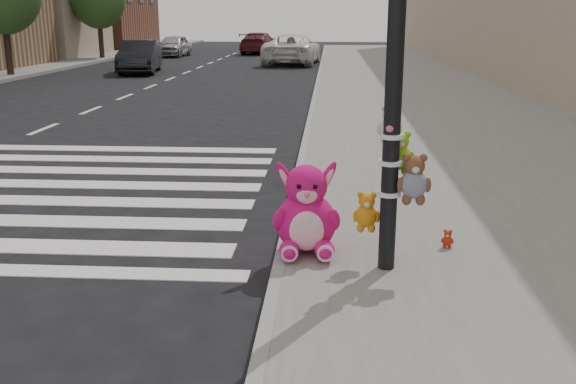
# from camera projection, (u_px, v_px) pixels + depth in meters

# --- Properties ---
(ground) EXTENTS (120.00, 120.00, 0.00)m
(ground) POSITION_uv_depth(u_px,v_px,m) (51.00, 369.00, 4.73)
(ground) COLOR black
(ground) RESTS_ON ground
(sidewalk_near) EXTENTS (7.00, 80.00, 0.14)m
(sidewalk_near) POSITION_uv_depth(u_px,v_px,m) (466.00, 131.00, 14.02)
(sidewalk_near) COLOR slate
(sidewalk_near) RESTS_ON ground
(curb_edge) EXTENTS (0.12, 80.00, 0.15)m
(curb_edge) POSITION_uv_depth(u_px,v_px,m) (308.00, 129.00, 14.23)
(curb_edge) COLOR gray
(curb_edge) RESTS_ON ground
(signal_pole) EXTENTS (0.72, 0.50, 4.00)m
(signal_pole) POSITION_uv_depth(u_px,v_px,m) (396.00, 107.00, 5.86)
(signal_pole) COLOR black
(signal_pole) RESTS_ON sidewalk_near
(pink_bunny) EXTENTS (0.70, 0.75, 0.98)m
(pink_bunny) POSITION_uv_depth(u_px,v_px,m) (306.00, 215.00, 6.56)
(pink_bunny) COLOR #D91271
(pink_bunny) RESTS_ON sidewalk_near
(red_teddy) EXTENTS (0.15, 0.12, 0.20)m
(red_teddy) POSITION_uv_depth(u_px,v_px,m) (448.00, 239.00, 6.77)
(red_teddy) COLOR red
(red_teddy) RESTS_ON sidewalk_near
(car_dark_far) EXTENTS (2.17, 4.54, 1.44)m
(car_dark_far) POSITION_uv_depth(u_px,v_px,m) (140.00, 57.00, 28.62)
(car_dark_far) COLOR black
(car_dark_far) RESTS_ON ground
(car_white_near) EXTENTS (2.99, 5.78, 1.56)m
(car_white_near) POSITION_uv_depth(u_px,v_px,m) (292.00, 49.00, 33.72)
(car_white_near) COLOR white
(car_white_near) RESTS_ON ground
(car_maroon_near) EXTENTS (2.44, 5.00, 1.40)m
(car_maroon_near) POSITION_uv_depth(u_px,v_px,m) (259.00, 43.00, 43.05)
(car_maroon_near) COLOR maroon
(car_maroon_near) RESTS_ON ground
(car_silver_deep) EXTENTS (1.74, 3.98, 1.33)m
(car_silver_deep) POSITION_uv_depth(u_px,v_px,m) (174.00, 46.00, 40.17)
(car_silver_deep) COLOR #AEADB2
(car_silver_deep) RESTS_ON ground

